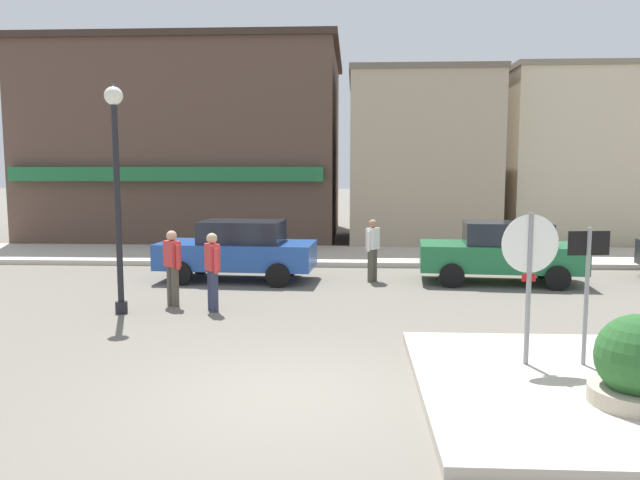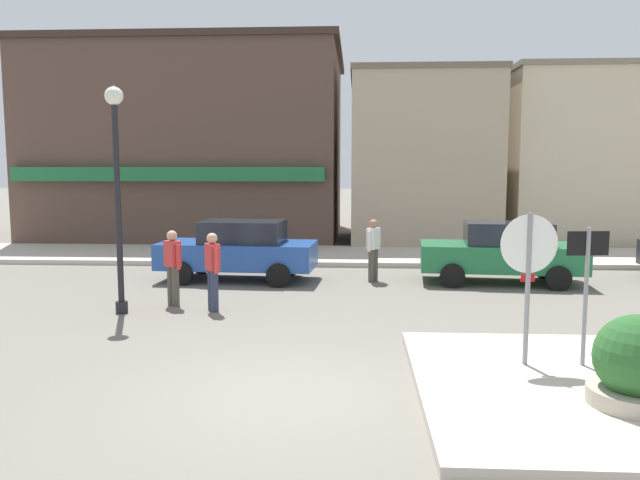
{
  "view_description": "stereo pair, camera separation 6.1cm",
  "coord_description": "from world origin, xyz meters",
  "px_view_note": "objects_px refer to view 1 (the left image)",
  "views": [
    {
      "loc": [
        0.79,
        -7.72,
        2.92
      ],
      "look_at": [
        0.14,
        4.5,
        1.5
      ],
      "focal_mm": 35.0,
      "sensor_mm": 36.0,
      "label": 1
    },
    {
      "loc": [
        0.85,
        -7.71,
        2.92
      ],
      "look_at": [
        0.14,
        4.5,
        1.5
      ],
      "focal_mm": 35.0,
      "sensor_mm": 36.0,
      "label": 2
    }
  ],
  "objects_px": {
    "pedestrian_crossing_near": "(172,265)",
    "lamp_post": "(116,166)",
    "parked_car_nearest": "(238,249)",
    "one_way_sign": "(587,282)",
    "stop_sign": "(529,269)",
    "parked_car_second": "(501,251)",
    "planter": "(638,370)",
    "pedestrian_crossing_far": "(212,269)",
    "pedestrian_kerb_side": "(373,248)"
  },
  "relations": [
    {
      "from": "pedestrian_crossing_near",
      "to": "lamp_post",
      "type": "bearing_deg",
      "value": -138.88
    },
    {
      "from": "lamp_post",
      "to": "parked_car_nearest",
      "type": "height_order",
      "value": "lamp_post"
    },
    {
      "from": "one_way_sign",
      "to": "pedestrian_crossing_near",
      "type": "distance_m",
      "value": 8.18
    },
    {
      "from": "stop_sign",
      "to": "parked_car_second",
      "type": "xyz_separation_m",
      "value": [
        1.31,
        7.18,
        -0.71
      ]
    },
    {
      "from": "parked_car_second",
      "to": "pedestrian_crossing_near",
      "type": "relative_size",
      "value": 2.57
    },
    {
      "from": "pedestrian_crossing_near",
      "to": "stop_sign",
      "type": "bearing_deg",
      "value": -33.13
    },
    {
      "from": "one_way_sign",
      "to": "parked_car_nearest",
      "type": "relative_size",
      "value": 0.51
    },
    {
      "from": "planter",
      "to": "pedestrian_crossing_far",
      "type": "height_order",
      "value": "pedestrian_crossing_far"
    },
    {
      "from": "one_way_sign",
      "to": "lamp_post",
      "type": "xyz_separation_m",
      "value": [
        -7.92,
        3.34,
        1.63
      ]
    },
    {
      "from": "stop_sign",
      "to": "pedestrian_crossing_near",
      "type": "bearing_deg",
      "value": 146.87
    },
    {
      "from": "parked_car_nearest",
      "to": "pedestrian_crossing_far",
      "type": "xyz_separation_m",
      "value": [
        0.12,
        -3.52,
        0.06
      ]
    },
    {
      "from": "parked_car_second",
      "to": "pedestrian_kerb_side",
      "type": "distance_m",
      "value": 3.27
    },
    {
      "from": "lamp_post",
      "to": "parked_car_nearest",
      "type": "distance_m",
      "value": 4.69
    },
    {
      "from": "lamp_post",
      "to": "pedestrian_crossing_near",
      "type": "distance_m",
      "value": 2.37
    },
    {
      "from": "parked_car_nearest",
      "to": "pedestrian_crossing_far",
      "type": "height_order",
      "value": "pedestrian_crossing_far"
    },
    {
      "from": "lamp_post",
      "to": "pedestrian_kerb_side",
      "type": "height_order",
      "value": "lamp_post"
    },
    {
      "from": "lamp_post",
      "to": "one_way_sign",
      "type": "bearing_deg",
      "value": -22.88
    },
    {
      "from": "parked_car_nearest",
      "to": "stop_sign",
      "type": "bearing_deg",
      "value": -52.83
    },
    {
      "from": "one_way_sign",
      "to": "stop_sign",
      "type": "bearing_deg",
      "value": -179.25
    },
    {
      "from": "parked_car_second",
      "to": "pedestrian_crossing_near",
      "type": "bearing_deg",
      "value": -157.85
    },
    {
      "from": "planter",
      "to": "lamp_post",
      "type": "relative_size",
      "value": 0.27
    },
    {
      "from": "one_way_sign",
      "to": "pedestrian_kerb_side",
      "type": "height_order",
      "value": "one_way_sign"
    },
    {
      "from": "parked_car_second",
      "to": "pedestrian_crossing_far",
      "type": "height_order",
      "value": "pedestrian_crossing_far"
    },
    {
      "from": "pedestrian_crossing_far",
      "to": "one_way_sign",
      "type": "bearing_deg",
      "value": -30.77
    },
    {
      "from": "pedestrian_crossing_near",
      "to": "one_way_sign",
      "type": "bearing_deg",
      "value": -29.98
    },
    {
      "from": "lamp_post",
      "to": "pedestrian_crossing_far",
      "type": "xyz_separation_m",
      "value": [
        1.8,
        0.3,
        -2.09
      ]
    },
    {
      "from": "planter",
      "to": "pedestrian_crossing_near",
      "type": "distance_m",
      "value": 9.08
    },
    {
      "from": "one_way_sign",
      "to": "lamp_post",
      "type": "height_order",
      "value": "lamp_post"
    },
    {
      "from": "stop_sign",
      "to": "planter",
      "type": "relative_size",
      "value": 1.88
    },
    {
      "from": "planter",
      "to": "pedestrian_crossing_far",
      "type": "bearing_deg",
      "value": 140.37
    },
    {
      "from": "planter",
      "to": "pedestrian_kerb_side",
      "type": "height_order",
      "value": "pedestrian_kerb_side"
    },
    {
      "from": "parked_car_second",
      "to": "pedestrian_crossing_near",
      "type": "distance_m",
      "value": 8.19
    },
    {
      "from": "one_way_sign",
      "to": "parked_car_nearest",
      "type": "xyz_separation_m",
      "value": [
        -6.24,
        7.16,
        -0.52
      ]
    },
    {
      "from": "parked_car_second",
      "to": "pedestrian_kerb_side",
      "type": "height_order",
      "value": "pedestrian_kerb_side"
    },
    {
      "from": "lamp_post",
      "to": "pedestrian_crossing_near",
      "type": "relative_size",
      "value": 2.82
    },
    {
      "from": "pedestrian_crossing_far",
      "to": "parked_car_second",
      "type": "bearing_deg",
      "value": 28.02
    },
    {
      "from": "one_way_sign",
      "to": "pedestrian_crossing_far",
      "type": "xyz_separation_m",
      "value": [
        -6.12,
        3.64,
        -0.46
      ]
    },
    {
      "from": "parked_car_nearest",
      "to": "pedestrian_kerb_side",
      "type": "bearing_deg",
      "value": 0.04
    },
    {
      "from": "planter",
      "to": "lamp_post",
      "type": "bearing_deg",
      "value": 148.86
    },
    {
      "from": "stop_sign",
      "to": "lamp_post",
      "type": "relative_size",
      "value": 0.51
    },
    {
      "from": "pedestrian_kerb_side",
      "to": "lamp_post",
      "type": "bearing_deg",
      "value": -143.5
    },
    {
      "from": "stop_sign",
      "to": "one_way_sign",
      "type": "distance_m",
      "value": 0.83
    },
    {
      "from": "one_way_sign",
      "to": "pedestrian_crossing_near",
      "type": "relative_size",
      "value": 1.3
    },
    {
      "from": "stop_sign",
      "to": "lamp_post",
      "type": "xyz_separation_m",
      "value": [
        -7.12,
        3.35,
        1.44
      ]
    },
    {
      "from": "stop_sign",
      "to": "pedestrian_kerb_side",
      "type": "xyz_separation_m",
      "value": [
        -1.96,
        7.18,
        -0.65
      ]
    },
    {
      "from": "pedestrian_crossing_near",
      "to": "pedestrian_crossing_far",
      "type": "bearing_deg",
      "value": -24.64
    },
    {
      "from": "parked_car_nearest",
      "to": "pedestrian_crossing_far",
      "type": "relative_size",
      "value": 2.55
    },
    {
      "from": "lamp_post",
      "to": "pedestrian_crossing_far",
      "type": "relative_size",
      "value": 2.82
    },
    {
      "from": "one_way_sign",
      "to": "parked_car_second",
      "type": "relative_size",
      "value": 0.51
    },
    {
      "from": "parked_car_second",
      "to": "pedestrian_kerb_side",
      "type": "xyz_separation_m",
      "value": [
        -3.27,
        -0.01,
        0.06
      ]
    }
  ]
}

